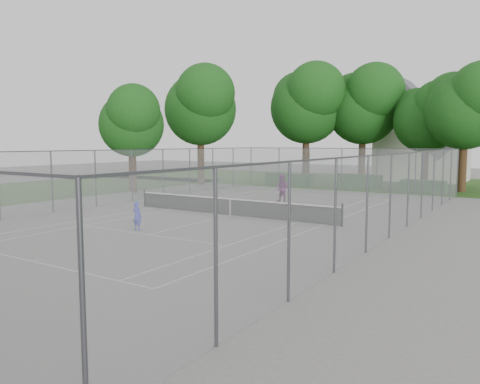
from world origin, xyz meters
The scene contains 18 objects.
ground centered at (0.00, 0.00, 0.00)m, with size 120.00×120.00×0.00m, color slate.
grass_far centered at (0.00, 26.00, 0.00)m, with size 60.00×20.00×0.00m, color #234714.
grass_left centered at (-22.00, 0.00, 0.00)m, with size 16.00×40.00×0.00m, color #234714.
court_markings centered at (0.00, 0.00, 0.01)m, with size 11.03×23.83×0.01m.
tennis_net centered at (0.00, 0.00, 0.51)m, with size 12.87×0.10×1.10m.
perimeter_fence centered at (0.00, 0.00, 1.81)m, with size 18.08×34.08×3.52m.
tree_far_left centered at (-5.22, 21.24, 7.95)m, with size 8.05×7.35×11.57m.
tree_far_midleft centered at (-0.35, 23.58, 7.80)m, with size 7.89×7.21×11.35m.
tree_far_midright centered at (5.69, 22.37, 6.36)m, with size 6.44×5.88×9.25m.
tree_far_right centered at (8.99, 20.34, 7.02)m, with size 7.10×6.49×10.21m.
tree_side_back centered at (-12.86, 14.26, 7.63)m, with size 7.72×7.05×11.10m.
tree_side_front centered at (-13.45, 5.98, 5.84)m, with size 5.91×5.40×8.50m.
hedge_left centered at (-5.38, 17.90, 0.56)m, with size 4.45×1.33×1.11m, color #174616.
hedge_mid centered at (0.87, 18.76, 0.62)m, with size 3.92×1.12×1.23m, color #174616.
hedge_right centered at (6.44, 17.84, 0.50)m, with size 3.35×1.23×1.01m, color #174616.
house centered at (3.64, 30.92, 4.35)m, with size 8.68×6.73×10.81m.
girl_player centered at (-1.11, -5.90, 0.66)m, with size 0.48×0.32×1.32m, color #3035B4.
woman_player centered at (-0.26, 6.64, 0.93)m, with size 0.90×0.70×1.86m, color #62205F.
Camera 1 is at (14.10, -21.01, 3.95)m, focal length 35.00 mm.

